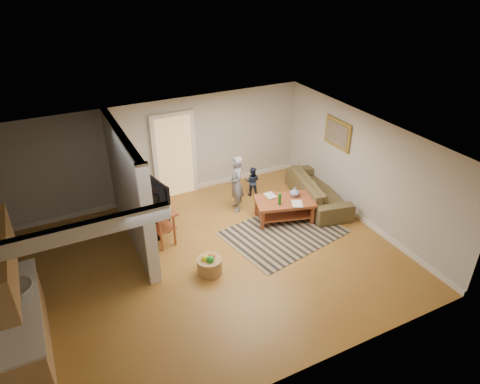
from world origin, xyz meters
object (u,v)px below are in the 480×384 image
object	(u,v)px
toy_basket	(209,265)
speaker_left	(158,218)
speaker_right	(167,214)
toddler	(252,195)
sofa	(317,201)
tv_console	(154,208)
child	(236,209)
coffee_table	(285,204)

from	to	relation	value
toy_basket	speaker_left	bearing A→B (deg)	109.78
speaker_right	toy_basket	size ratio (longest dim) A/B	1.90
toddler	sofa	bearing A→B (deg)	176.61
toy_basket	tv_console	bearing A→B (deg)	108.75
toddler	speaker_right	bearing A→B (deg)	49.04
toddler	toy_basket	bearing A→B (deg)	81.75
sofa	toy_basket	world-z (taller)	toy_basket
speaker_left	child	xyz separation A→B (m)	(2.05, 0.39, -0.55)
speaker_left	tv_console	bearing A→B (deg)	110.11
tv_console	speaker_left	xyz separation A→B (m)	(0.02, -0.15, -0.18)
tv_console	toddler	bearing A→B (deg)	1.19
coffee_table	toddler	bearing A→B (deg)	96.37
tv_console	toddler	xyz separation A→B (m)	(2.73, 0.67, -0.73)
toy_basket	child	world-z (taller)	child
child	speaker_left	bearing A→B (deg)	-67.20
tv_console	speaker_right	xyz separation A→B (m)	(0.28, 0.05, -0.26)
toy_basket	child	size ratio (longest dim) A/B	0.36
coffee_table	speaker_right	size ratio (longest dim) A/B	1.58
tv_console	toddler	distance (m)	2.91
speaker_left	child	world-z (taller)	speaker_left
tv_console	sofa	bearing A→B (deg)	-17.56
sofa	coffee_table	xyz separation A→B (m)	(-1.15, -0.31, 0.41)
coffee_table	toddler	xyz separation A→B (m)	(-0.15, 1.33, -0.41)
speaker_right	toy_basket	distance (m)	1.75
toy_basket	child	bearing A→B (deg)	51.43
child	sofa	bearing A→B (deg)	85.40
toy_basket	toddler	xyz separation A→B (m)	(2.17, 2.33, -0.18)
speaker_left	toy_basket	world-z (taller)	speaker_left
toy_basket	toddler	size ratio (longest dim) A/B	0.63
coffee_table	speaker_left	distance (m)	2.91
coffee_table	tv_console	distance (m)	2.98
tv_console	speaker_left	distance (m)	0.23
coffee_table	toddler	distance (m)	1.40
toy_basket	coffee_table	bearing A→B (deg)	23.21
sofa	child	size ratio (longest dim) A/B	1.63
toddler	tv_console	bearing A→B (deg)	48.59
coffee_table	toddler	world-z (taller)	coffee_table
coffee_table	toy_basket	distance (m)	2.54
speaker_right	coffee_table	bearing A→B (deg)	-33.57
tv_console	toy_basket	size ratio (longest dim) A/B	2.72
tv_console	child	distance (m)	2.21
speaker_right	toddler	world-z (taller)	speaker_right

